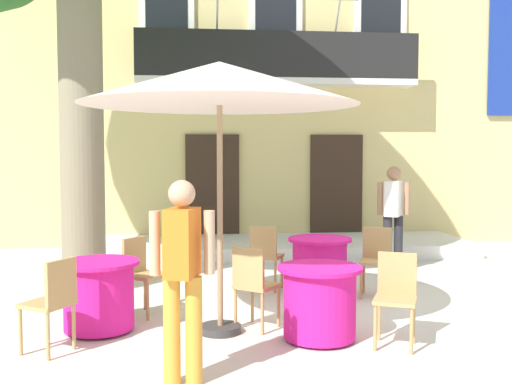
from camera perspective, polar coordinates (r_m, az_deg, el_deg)
ground_plane at (r=7.72m, az=9.51°, el=-10.60°), size 120.00×120.00×0.00m
building_facade at (r=14.41m, az=0.78°, el=11.04°), size 13.00×5.09×7.50m
entrance_step_platform at (r=11.42m, az=2.52°, el=-5.26°), size 7.08×2.10×0.25m
cafe_table_near_tree at (r=6.62m, az=-14.88°, el=-9.56°), size 0.86×0.86×0.76m
cafe_chair_near_tree_0 at (r=6.00m, az=-18.96°, el=-9.68°), size 0.55×0.55×0.91m
cafe_chair_near_tree_1 at (r=7.18m, az=-11.01°, el=-7.37°), size 0.56×0.56×0.91m
cafe_table_middle at (r=6.15m, az=6.15°, el=-10.48°), size 0.86×0.86×0.76m
cafe_chair_middle_0 at (r=6.09m, az=13.32°, el=-9.38°), size 0.53×0.53×0.91m
cafe_chair_middle_1 at (r=6.41m, az=-0.25°, el=-8.62°), size 0.56×0.56×0.91m
cafe_table_front at (r=8.15m, az=6.15°, el=-6.98°), size 0.86×0.86×0.76m
cafe_chair_front_0 at (r=8.10m, az=11.51°, el=-6.11°), size 0.52×0.52×0.91m
cafe_chair_front_1 at (r=8.24m, az=0.90°, el=-5.88°), size 0.53×0.53×0.91m
cafe_umbrella at (r=6.23m, az=-3.54°, el=10.26°), size 2.90×2.90×2.85m
ground_planter_left at (r=11.56m, az=-17.02°, el=-4.34°), size 0.40×0.40×0.56m
pedestrian_near_entrance at (r=4.89m, az=-7.10°, el=-7.43°), size 0.53×0.39×1.69m
pedestrian_by_tree at (r=9.68m, az=13.08°, el=-1.96°), size 0.53×0.40×1.70m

